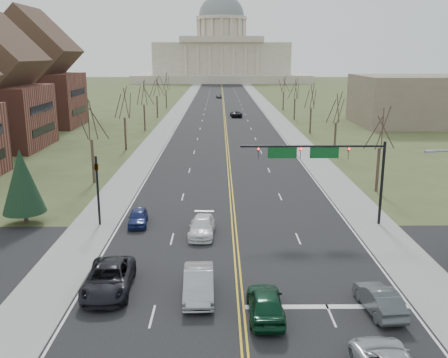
{
  "coord_description": "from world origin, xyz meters",
  "views": [
    {
      "loc": [
        -1.23,
        -27.13,
        14.21
      ],
      "look_at": [
        -0.81,
        17.57,
        3.0
      ],
      "focal_mm": 40.0,
      "sensor_mm": 36.0,
      "label": 1
    }
  ],
  "objects_px": {
    "car_nb_inner_lead": "(266,303)",
    "car_sb_inner_second": "(202,227)",
    "signal_left": "(97,183)",
    "car_nb_outer_lead": "(379,299)",
    "car_far_nb": "(236,114)",
    "car_sb_outer_second": "(138,217)",
    "signal_mast": "(323,159)",
    "car_sb_inner_lead": "(199,283)",
    "car_far_sb": "(219,96)",
    "car_sb_outer_lead": "(109,279)"
  },
  "relations": [
    {
      "from": "signal_mast",
      "to": "car_nb_inner_lead",
      "type": "height_order",
      "value": "signal_mast"
    },
    {
      "from": "signal_mast",
      "to": "car_sb_outer_lead",
      "type": "xyz_separation_m",
      "value": [
        -15.49,
        -12.42,
        -4.92
      ]
    },
    {
      "from": "car_nb_inner_lead",
      "to": "car_nb_outer_lead",
      "type": "height_order",
      "value": "car_nb_inner_lead"
    },
    {
      "from": "car_sb_inner_lead",
      "to": "car_far_nb",
      "type": "distance_m",
      "value": 88.92
    },
    {
      "from": "car_sb_outer_second",
      "to": "car_far_nb",
      "type": "relative_size",
      "value": 0.75
    },
    {
      "from": "car_far_nb",
      "to": "car_sb_outer_second",
      "type": "bearing_deg",
      "value": 76.96
    },
    {
      "from": "car_sb_inner_lead",
      "to": "car_far_nb",
      "type": "relative_size",
      "value": 0.97
    },
    {
      "from": "car_nb_inner_lead",
      "to": "car_far_nb",
      "type": "relative_size",
      "value": 0.93
    },
    {
      "from": "signal_mast",
      "to": "car_nb_inner_lead",
      "type": "relative_size",
      "value": 2.5
    },
    {
      "from": "signal_left",
      "to": "car_nb_inner_lead",
      "type": "distance_m",
      "value": 20.35
    },
    {
      "from": "signal_left",
      "to": "car_sb_inner_lead",
      "type": "xyz_separation_m",
      "value": [
        9.01,
        -13.13,
        -2.87
      ]
    },
    {
      "from": "car_sb_inner_lead",
      "to": "car_far_sb",
      "type": "xyz_separation_m",
      "value": [
        1.15,
        140.22,
        -0.12
      ]
    },
    {
      "from": "car_sb_inner_lead",
      "to": "car_far_nb",
      "type": "height_order",
      "value": "car_sb_inner_lead"
    },
    {
      "from": "car_sb_inner_second",
      "to": "car_far_sb",
      "type": "height_order",
      "value": "car_far_sb"
    },
    {
      "from": "car_nb_inner_lead",
      "to": "car_sb_outer_second",
      "type": "bearing_deg",
      "value": -58.59
    },
    {
      "from": "signal_left",
      "to": "car_nb_outer_lead",
      "type": "relative_size",
      "value": 1.35
    },
    {
      "from": "car_far_nb",
      "to": "car_sb_inner_second",
      "type": "bearing_deg",
      "value": 81.26
    },
    {
      "from": "car_nb_outer_lead",
      "to": "car_sb_outer_second",
      "type": "height_order",
      "value": "car_nb_outer_lead"
    },
    {
      "from": "car_far_sb",
      "to": "car_sb_inner_lead",
      "type": "bearing_deg",
      "value": -94.45
    },
    {
      "from": "signal_mast",
      "to": "car_nb_inner_lead",
      "type": "distance_m",
      "value": 17.43
    },
    {
      "from": "signal_mast",
      "to": "car_far_nb",
      "type": "height_order",
      "value": "signal_mast"
    },
    {
      "from": "car_nb_inner_lead",
      "to": "car_sb_inner_lead",
      "type": "relative_size",
      "value": 0.96
    },
    {
      "from": "car_nb_outer_lead",
      "to": "signal_mast",
      "type": "bearing_deg",
      "value": -94.8
    },
    {
      "from": "car_sb_outer_second",
      "to": "car_sb_inner_second",
      "type": "bearing_deg",
      "value": -29.57
    },
    {
      "from": "signal_mast",
      "to": "car_sb_outer_lead",
      "type": "distance_m",
      "value": 20.45
    },
    {
      "from": "car_sb_inner_lead",
      "to": "car_sb_outer_second",
      "type": "relative_size",
      "value": 1.3
    },
    {
      "from": "car_nb_outer_lead",
      "to": "car_sb_outer_second",
      "type": "xyz_separation_m",
      "value": [
        -16.01,
        14.97,
        -0.07
      ]
    },
    {
      "from": "car_nb_outer_lead",
      "to": "car_far_nb",
      "type": "relative_size",
      "value": 0.85
    },
    {
      "from": "car_nb_inner_lead",
      "to": "car_far_sb",
      "type": "distance_m",
      "value": 142.66
    },
    {
      "from": "car_far_nb",
      "to": "car_far_sb",
      "type": "height_order",
      "value": "car_far_nb"
    },
    {
      "from": "car_nb_inner_lead",
      "to": "car_sb_inner_second",
      "type": "distance_m",
      "value": 13.54
    },
    {
      "from": "car_sb_inner_lead",
      "to": "car_far_sb",
      "type": "bearing_deg",
      "value": 87.71
    },
    {
      "from": "car_nb_inner_lead",
      "to": "car_far_nb",
      "type": "height_order",
      "value": "car_nb_inner_lead"
    },
    {
      "from": "car_nb_outer_lead",
      "to": "car_sb_outer_second",
      "type": "distance_m",
      "value": 21.92
    },
    {
      "from": "signal_mast",
      "to": "signal_left",
      "type": "distance_m",
      "value": 19.06
    },
    {
      "from": "car_nb_inner_lead",
      "to": "car_nb_outer_lead",
      "type": "xyz_separation_m",
      "value": [
        6.5,
        0.54,
        -0.09
      ]
    },
    {
      "from": "car_sb_inner_lead",
      "to": "car_sb_outer_lead",
      "type": "bearing_deg",
      "value": 170.85
    },
    {
      "from": "car_far_sb",
      "to": "car_sb_outer_lead",
      "type": "bearing_deg",
      "value": -96.73
    },
    {
      "from": "car_sb_inner_lead",
      "to": "car_sb_outer_second",
      "type": "height_order",
      "value": "car_sb_inner_lead"
    },
    {
      "from": "car_far_nb",
      "to": "car_far_sb",
      "type": "relative_size",
      "value": 1.24
    },
    {
      "from": "signal_mast",
      "to": "car_sb_inner_lead",
      "type": "height_order",
      "value": "signal_mast"
    },
    {
      "from": "car_sb_outer_lead",
      "to": "car_sb_inner_second",
      "type": "height_order",
      "value": "car_sb_outer_lead"
    },
    {
      "from": "signal_left",
      "to": "car_sb_outer_second",
      "type": "xyz_separation_m",
      "value": [
        3.29,
        -0.03,
        -3.04
      ]
    },
    {
      "from": "car_sb_inner_lead",
      "to": "car_sb_outer_lead",
      "type": "relative_size",
      "value": 0.84
    },
    {
      "from": "signal_mast",
      "to": "car_sb_inner_lead",
      "type": "xyz_separation_m",
      "value": [
        -9.94,
        -13.13,
        -4.91
      ]
    },
    {
      "from": "signal_left",
      "to": "car_far_sb",
      "type": "distance_m",
      "value": 127.52
    },
    {
      "from": "car_nb_outer_lead",
      "to": "car_sb_inner_lead",
      "type": "distance_m",
      "value": 10.47
    },
    {
      "from": "car_far_nb",
      "to": "car_far_sb",
      "type": "bearing_deg",
      "value": -90.4
    },
    {
      "from": "car_sb_outer_lead",
      "to": "car_sb_outer_second",
      "type": "relative_size",
      "value": 1.54
    },
    {
      "from": "car_sb_inner_second",
      "to": "car_far_nb",
      "type": "xyz_separation_m",
      "value": [
        5.31,
        78.24,
        0.02
      ]
    }
  ]
}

